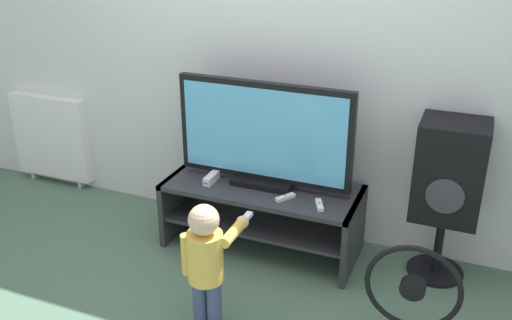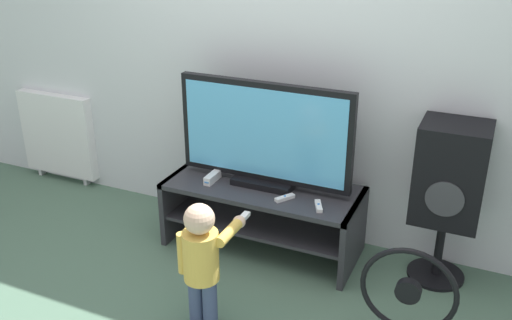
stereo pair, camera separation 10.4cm
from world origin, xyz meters
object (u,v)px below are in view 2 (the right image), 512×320
at_px(remote_secondary, 285,198).
at_px(speaker_tower, 450,177).
at_px(floor_fan, 406,305).
at_px(remote_primary, 319,206).
at_px(television, 265,136).
at_px(child, 202,256).
at_px(game_console, 212,178).
at_px(radiator, 58,135).

bearing_deg(remote_secondary, speaker_tower, 15.03).
relative_size(remote_secondary, floor_fan, 0.22).
bearing_deg(remote_secondary, remote_primary, -3.84).
bearing_deg(remote_secondary, television, 144.26).
distance_m(television, floor_fan, 1.29).
xyz_separation_m(television, speaker_tower, (1.09, 0.10, -0.11)).
xyz_separation_m(child, floor_fan, (0.99, 0.25, -0.17)).
distance_m(game_console, remote_primary, 0.73).
height_order(child, radiator, radiator).
distance_m(speaker_tower, radiator, 3.00).
relative_size(child, floor_fan, 1.25).
bearing_deg(speaker_tower, child, -138.07).
relative_size(game_console, child, 0.22).
distance_m(remote_secondary, child, 0.73).
bearing_deg(remote_secondary, radiator, 169.54).
height_order(game_console, remote_primary, game_console).
relative_size(child, speaker_tower, 0.74).
xyz_separation_m(remote_primary, radiator, (-2.31, 0.40, -0.06)).
xyz_separation_m(remote_secondary, child, (-0.17, -0.71, -0.03)).
relative_size(television, child, 1.53).
bearing_deg(radiator, child, -29.74).
height_order(television, speaker_tower, television).
bearing_deg(game_console, speaker_tower, 7.90).
bearing_deg(remote_secondary, child, -103.25).
distance_m(television, radiator, 1.95).
relative_size(remote_secondary, child, 0.18).
xyz_separation_m(game_console, child, (0.35, -0.76, -0.04)).
distance_m(television, child, 0.92).
height_order(floor_fan, radiator, radiator).
relative_size(television, remote_primary, 8.39).
relative_size(speaker_tower, floor_fan, 1.69).
bearing_deg(floor_fan, speaker_tower, 84.42).
xyz_separation_m(remote_secondary, floor_fan, (0.82, -0.46, -0.20)).
bearing_deg(floor_fan, child, -165.70).
height_order(game_console, floor_fan, floor_fan).
xyz_separation_m(remote_primary, child, (-0.38, -0.70, -0.03)).
bearing_deg(child, remote_secondary, 76.75).
relative_size(remote_primary, radiator, 0.18).
xyz_separation_m(television, floor_fan, (1.02, -0.60, -0.51)).
xyz_separation_m(child, radiator, (-1.92, 1.10, -0.04)).
distance_m(remote_primary, speaker_tower, 0.75).
height_order(speaker_tower, floor_fan, speaker_tower).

